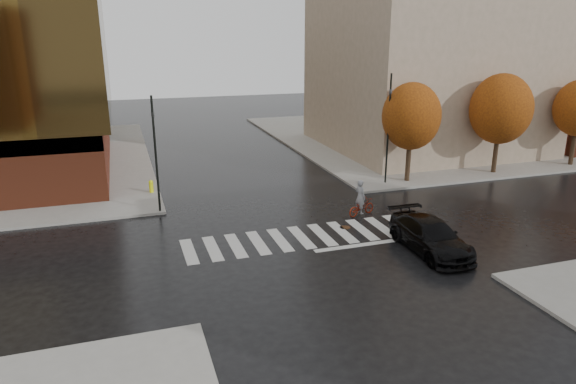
# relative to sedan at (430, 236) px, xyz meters

# --- Properties ---
(ground) EXTENTS (120.00, 120.00, 0.00)m
(ground) POSITION_rel_sedan_xyz_m (-5.05, 2.90, -0.75)
(ground) COLOR black
(ground) RESTS_ON ground
(sidewalk_ne) EXTENTS (30.00, 30.00, 0.15)m
(sidewalk_ne) POSITION_rel_sedan_xyz_m (15.95, 23.90, -0.67)
(sidewalk_ne) COLOR gray
(sidewalk_ne) RESTS_ON ground
(crosswalk) EXTENTS (12.00, 3.00, 0.01)m
(crosswalk) POSITION_rel_sedan_xyz_m (-5.05, 3.40, -0.74)
(crosswalk) COLOR silver
(crosswalk) RESTS_ON ground
(building_ne_tan) EXTENTS (16.00, 16.00, 18.00)m
(building_ne_tan) POSITION_rel_sedan_xyz_m (11.95, 19.90, 8.40)
(building_ne_tan) COLOR gray
(building_ne_tan) RESTS_ON sidewalk_ne
(building_nw_far) EXTENTS (14.00, 12.00, 20.00)m
(building_nw_far) POSITION_rel_sedan_xyz_m (-21.05, 39.90, 9.40)
(building_nw_far) COLOR gray
(building_nw_far) RESTS_ON sidewalk_nw
(tree_ne_a) EXTENTS (3.80, 3.80, 6.50)m
(tree_ne_a) POSITION_rel_sedan_xyz_m (4.95, 10.30, 3.71)
(tree_ne_a) COLOR black
(tree_ne_a) RESTS_ON sidewalk_ne
(tree_ne_b) EXTENTS (4.20, 4.20, 6.89)m
(tree_ne_b) POSITION_rel_sedan_xyz_m (11.95, 10.30, 3.87)
(tree_ne_b) COLOR black
(tree_ne_b) RESTS_ON sidewalk_ne
(sedan) EXTENTS (2.16, 5.17, 1.49)m
(sedan) POSITION_rel_sedan_xyz_m (0.00, 0.00, 0.00)
(sedan) COLOR black
(sedan) RESTS_ON ground
(cyclist) EXTENTS (1.89, 1.15, 2.03)m
(cyclist) POSITION_rel_sedan_xyz_m (-0.86, 5.40, -0.06)
(cyclist) COLOR maroon
(cyclist) RESTS_ON ground
(traffic_light_nw) EXTENTS (0.20, 0.18, 6.37)m
(traffic_light_nw) POSITION_rel_sedan_xyz_m (-11.35, 9.20, 2.94)
(traffic_light_nw) COLOR black
(traffic_light_nw) RESTS_ON sidewalk_nw
(traffic_light_ne) EXTENTS (0.17, 0.20, 7.08)m
(traffic_light_ne) POSITION_rel_sedan_xyz_m (3.34, 10.32, 3.41)
(traffic_light_ne) COLOR black
(traffic_light_ne) RESTS_ON sidewalk_ne
(fire_hydrant) EXTENTS (0.28, 0.28, 0.79)m
(fire_hydrant) POSITION_rel_sedan_xyz_m (-11.55, 12.90, -0.16)
(fire_hydrant) COLOR #EAF10E
(fire_hydrant) RESTS_ON sidewalk_nw
(manhole) EXTENTS (0.63, 0.63, 0.01)m
(manhole) POSITION_rel_sedan_xyz_m (-2.45, 3.95, -0.74)
(manhole) COLOR #4F311C
(manhole) RESTS_ON ground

